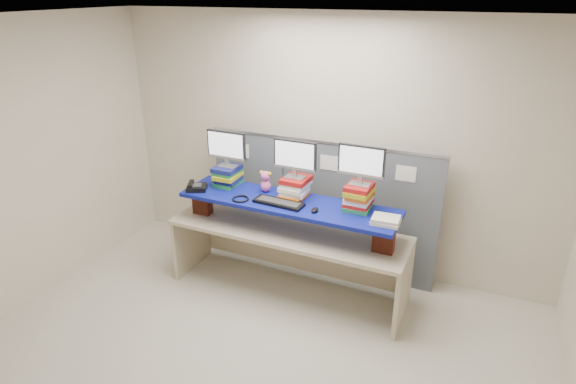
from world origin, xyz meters
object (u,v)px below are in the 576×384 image
at_px(monitor_right, 361,163).
at_px(desk_phone, 196,187).
at_px(monitor_center, 295,157).
at_px(keyboard, 279,203).
at_px(blue_board, 288,203).
at_px(desk, 288,242).
at_px(monitor_left, 226,147).

relative_size(monitor_right, desk_phone, 1.73).
relative_size(monitor_center, keyboard, 0.86).
bearing_deg(blue_board, keyboard, -119.37).
xyz_separation_m(desk, desk_phone, (-1.00, -0.11, 0.49)).
distance_m(monitor_left, monitor_right, 1.44).
bearing_deg(keyboard, desk_phone, -174.83).
xyz_separation_m(desk, monitor_left, (-0.75, 0.13, 0.89)).
xyz_separation_m(blue_board, monitor_right, (0.69, 0.10, 0.49)).
xyz_separation_m(desk, monitor_right, (0.69, 0.10, 0.92)).
distance_m(blue_board, monitor_right, 0.85).
distance_m(monitor_left, desk_phone, 0.53).
relative_size(blue_board, monitor_center, 5.02).
height_order(monitor_center, keyboard, monitor_center).
xyz_separation_m(blue_board, desk_phone, (-1.00, -0.11, 0.05)).
bearing_deg(desk, monitor_center, 80.10).
bearing_deg(monitor_center, blue_board, -99.90).
bearing_deg(monitor_left, desk, -8.91).
bearing_deg(blue_board, desk, 98.33).
bearing_deg(keyboard, monitor_center, 73.79).
bearing_deg(monitor_center, keyboard, -109.31).
bearing_deg(blue_board, monitor_left, 171.09).
bearing_deg(monitor_left, blue_board, -8.91).
relative_size(desk, blue_board, 1.12).
relative_size(desk, monitor_left, 5.60).
bearing_deg(monitor_center, monitor_left, -180.00).
distance_m(desk, keyboard, 0.48).
bearing_deg(desk_phone, monitor_left, 19.70).
distance_m(monitor_left, keyboard, 0.84).
height_order(keyboard, desk_phone, desk_phone).
bearing_deg(keyboard, monitor_right, 19.38).
height_order(monitor_left, monitor_center, monitor_center).
height_order(monitor_right, desk_phone, monitor_right).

